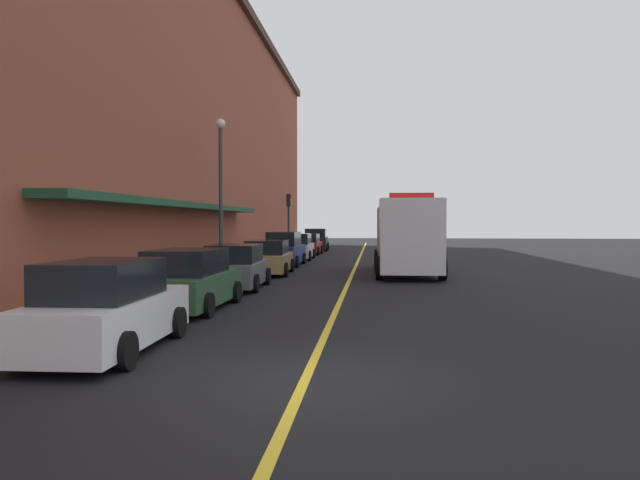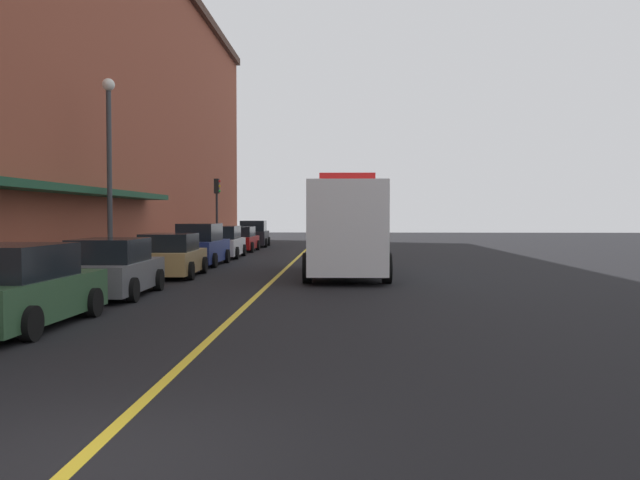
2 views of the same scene
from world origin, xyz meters
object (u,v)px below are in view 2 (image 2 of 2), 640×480
object	(u,v)px
parked_car_6	(240,240)
parking_meter_2	(83,255)
parking_meter_1	(103,251)
parked_car_3	(171,256)
box_truck	(346,229)
parked_car_7	(254,235)
parked_car_1	(17,289)
street_lamp_left	(109,154)
parked_car_2	(112,269)
traffic_light_near	(217,200)
parked_car_5	(223,243)
parked_car_4	(201,246)

from	to	relation	value
parked_car_6	parking_meter_2	xyz separation A→B (m)	(-1.42, -21.50, 0.34)
parking_meter_1	parked_car_3	bearing A→B (deg)	61.36
box_truck	parking_meter_1	xyz separation A→B (m)	(-7.83, -3.57, -0.66)
parked_car_3	parked_car_7	world-z (taller)	parked_car_7
parked_car_1	street_lamp_left	distance (m)	11.55
parked_car_2	parked_car_3	size ratio (longest dim) A/B	1.00
parked_car_1	parked_car_6	bearing A→B (deg)	0.79
traffic_light_near	parked_car_1	bearing A→B (deg)	-87.44
parked_car_6	parked_car_7	bearing A→B (deg)	0.60
box_truck	traffic_light_near	distance (m)	17.62
parked_car_2	parked_car_7	size ratio (longest dim) A/B	0.97
parked_car_7	parked_car_5	bearing A→B (deg)	178.01
parked_car_1	parked_car_5	size ratio (longest dim) A/B	1.03
parking_meter_1	street_lamp_left	bearing A→B (deg)	104.25
box_truck	parking_meter_1	world-z (taller)	box_truck
parked_car_2	box_truck	distance (m)	9.39
parked_car_1	box_truck	world-z (taller)	box_truck
parked_car_1	parked_car_6	world-z (taller)	parked_car_1
parked_car_6	traffic_light_near	size ratio (longest dim) A/B	1.03
parked_car_5	parked_car_4	bearing A→B (deg)	178.89
parked_car_5	box_truck	world-z (taller)	box_truck
box_truck	street_lamp_left	xyz separation A→B (m)	(-8.43, -1.21, 2.68)
parked_car_3	box_truck	bearing A→B (deg)	-84.30
parked_car_2	street_lamp_left	world-z (taller)	street_lamp_left
parked_car_4	parked_car_7	world-z (taller)	parked_car_4
parked_car_5	parking_meter_2	size ratio (longest dim) A/B	3.42
parked_car_5	parking_meter_2	bearing A→B (deg)	173.76
box_truck	parking_meter_2	distance (m)	9.47
parked_car_5	traffic_light_near	distance (m)	6.34
parked_car_6	traffic_light_near	world-z (taller)	traffic_light_near
parked_car_4	parking_meter_2	size ratio (longest dim) A/B	3.56
parked_car_7	street_lamp_left	world-z (taller)	street_lamp_left
street_lamp_left	parked_car_2	bearing A→B (deg)	-70.34
traffic_light_near	parked_car_5	bearing A→B (deg)	-76.31
parked_car_7	traffic_light_near	world-z (taller)	traffic_light_near
parking_meter_2	parked_car_6	bearing A→B (deg)	86.23
parked_car_1	traffic_light_near	bearing A→B (deg)	3.59
box_truck	parking_meter_1	bearing A→B (deg)	-66.20
parked_car_5	parked_car_6	distance (m)	6.19
parked_car_3	parked_car_2	bearing A→B (deg)	177.08
parked_car_4	parked_car_2	bearing A→B (deg)	-179.57
parked_car_1	parked_car_3	size ratio (longest dim) A/B	1.06
parked_car_2	parked_car_4	xyz separation A→B (m)	(0.04, 11.40, 0.11)
parked_car_5	traffic_light_near	size ratio (longest dim) A/B	1.06
box_truck	parked_car_5	bearing A→B (deg)	-148.24
parked_car_1	parked_car_4	distance (m)	16.65
parked_car_2	parked_car_7	world-z (taller)	parked_car_7
parked_car_2	street_lamp_left	distance (m)	6.93
parking_meter_2	traffic_light_near	xyz separation A→B (m)	(0.06, 21.03, 2.10)
parked_car_3	parked_car_7	size ratio (longest dim) A/B	0.97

